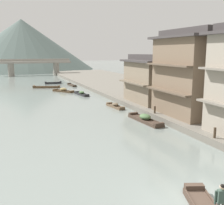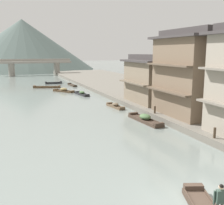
{
  "view_description": "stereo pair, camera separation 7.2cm",
  "coord_description": "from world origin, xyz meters",
  "px_view_note": "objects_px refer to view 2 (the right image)",
  "views": [
    {
      "loc": [
        -8.04,
        -9.59,
        7.09
      ],
      "look_at": [
        2.07,
        16.55,
        1.85
      ],
      "focal_mm": 43.84,
      "sensor_mm": 36.0,
      "label": 1
    },
    {
      "loc": [
        -7.97,
        -9.61,
        7.09
      ],
      "look_at": [
        2.07,
        16.55,
        1.85
      ],
      "focal_mm": 43.84,
      "sensor_mm": 36.0,
      "label": 2
    }
  ],
  "objects_px": {
    "mooring_post_dock_mid": "(155,110)",
    "stone_bridge": "(35,65)",
    "boat_moored_nearest": "(64,90)",
    "house_waterfront_second": "(189,73)",
    "house_waterfront_tall": "(149,79)",
    "mooring_post_dock_near": "(215,133)",
    "boat_moored_far": "(82,94)",
    "boat_upstream_distant": "(72,85)",
    "boat_moored_third": "(115,106)",
    "boat_midriver_upstream": "(145,119)",
    "boat_midriver_drifting": "(54,83)",
    "boatman_person": "(221,198)",
    "boat_moored_second": "(47,87)"
  },
  "relations": [
    {
      "from": "mooring_post_dock_mid",
      "to": "stone_bridge",
      "type": "xyz_separation_m",
      "value": [
        -6.5,
        61.36,
        2.14
      ]
    },
    {
      "from": "boat_moored_nearest",
      "to": "mooring_post_dock_mid",
      "type": "relative_size",
      "value": 5.28
    },
    {
      "from": "house_waterfront_second",
      "to": "house_waterfront_tall",
      "type": "bearing_deg",
      "value": 92.0
    },
    {
      "from": "mooring_post_dock_near",
      "to": "stone_bridge",
      "type": "bearing_deg",
      "value": 95.27
    },
    {
      "from": "boat_moored_far",
      "to": "boat_upstream_distant",
      "type": "bearing_deg",
      "value": 84.25
    },
    {
      "from": "boat_moored_nearest",
      "to": "boat_moored_third",
      "type": "bearing_deg",
      "value": -77.79
    },
    {
      "from": "house_waterfront_second",
      "to": "boat_midriver_upstream",
      "type": "bearing_deg",
      "value": 168.96
    },
    {
      "from": "mooring_post_dock_mid",
      "to": "boat_moored_third",
      "type": "bearing_deg",
      "value": 103.98
    },
    {
      "from": "boat_moored_far",
      "to": "boat_midriver_drifting",
      "type": "height_order",
      "value": "boat_moored_far"
    },
    {
      "from": "boat_upstream_distant",
      "to": "house_waterfront_second",
      "type": "distance_m",
      "value": 33.79
    },
    {
      "from": "boatman_person",
      "to": "mooring_post_dock_mid",
      "type": "height_order",
      "value": "boatman_person"
    },
    {
      "from": "house_waterfront_tall",
      "to": "mooring_post_dock_mid",
      "type": "relative_size",
      "value": 10.27
    },
    {
      "from": "boat_moored_second",
      "to": "house_waterfront_tall",
      "type": "height_order",
      "value": "house_waterfront_tall"
    },
    {
      "from": "boat_moored_second",
      "to": "mooring_post_dock_mid",
      "type": "height_order",
      "value": "mooring_post_dock_mid"
    },
    {
      "from": "boat_moored_second",
      "to": "boat_midriver_drifting",
      "type": "xyz_separation_m",
      "value": [
        2.37,
        6.63,
        0.03
      ]
    },
    {
      "from": "house_waterfront_tall",
      "to": "mooring_post_dock_near",
      "type": "bearing_deg",
      "value": -99.81
    },
    {
      "from": "boat_midriver_upstream",
      "to": "boat_moored_second",
      "type": "bearing_deg",
      "value": 100.58
    },
    {
      "from": "boatman_person",
      "to": "house_waterfront_second",
      "type": "height_order",
      "value": "house_waterfront_second"
    },
    {
      "from": "boat_moored_second",
      "to": "boat_midriver_drifting",
      "type": "bearing_deg",
      "value": 70.3
    },
    {
      "from": "boatman_person",
      "to": "boat_moored_third",
      "type": "relative_size",
      "value": 0.79
    },
    {
      "from": "boatman_person",
      "to": "boat_moored_third",
      "type": "xyz_separation_m",
      "value": [
        5.35,
        24.45,
        -1.3
      ]
    },
    {
      "from": "boat_moored_second",
      "to": "boat_moored_third",
      "type": "height_order",
      "value": "boat_moored_third"
    },
    {
      "from": "boat_moored_nearest",
      "to": "house_waterfront_tall",
      "type": "relative_size",
      "value": 0.51
    },
    {
      "from": "boatman_person",
      "to": "boat_moored_far",
      "type": "xyz_separation_m",
      "value": [
        3.98,
        36.03,
        -1.3
      ]
    },
    {
      "from": "boat_midriver_upstream",
      "to": "mooring_post_dock_mid",
      "type": "height_order",
      "value": "mooring_post_dock_mid"
    },
    {
      "from": "stone_bridge",
      "to": "mooring_post_dock_near",
      "type": "bearing_deg",
      "value": -84.73
    },
    {
      "from": "boat_moored_nearest",
      "to": "boat_moored_far",
      "type": "xyz_separation_m",
      "value": [
        2.13,
        -4.62,
        -0.04
      ]
    },
    {
      "from": "boat_upstream_distant",
      "to": "house_waterfront_tall",
      "type": "distance_m",
      "value": 25.85
    },
    {
      "from": "house_waterfront_second",
      "to": "mooring_post_dock_mid",
      "type": "xyz_separation_m",
      "value": [
        -2.92,
        1.68,
        -3.91
      ]
    },
    {
      "from": "house_waterfront_second",
      "to": "boat_moored_far",
      "type": "bearing_deg",
      "value": 106.58
    },
    {
      "from": "boat_moored_nearest",
      "to": "boat_upstream_distant",
      "type": "relative_size",
      "value": 0.89
    },
    {
      "from": "boat_moored_second",
      "to": "boat_upstream_distant",
      "type": "bearing_deg",
      "value": 16.71
    },
    {
      "from": "boat_moored_third",
      "to": "boat_midriver_upstream",
      "type": "distance_m",
      "value": 7.82
    },
    {
      "from": "boat_moored_third",
      "to": "boat_moored_far",
      "type": "bearing_deg",
      "value": 96.75
    },
    {
      "from": "boatman_person",
      "to": "mooring_post_dock_near",
      "type": "distance_m",
      "value": 10.98
    },
    {
      "from": "boatman_person",
      "to": "boat_moored_third",
      "type": "distance_m",
      "value": 25.07
    },
    {
      "from": "boat_midriver_drifting",
      "to": "house_waterfront_second",
      "type": "height_order",
      "value": "house_waterfront_second"
    },
    {
      "from": "boatman_person",
      "to": "boat_moored_nearest",
      "type": "bearing_deg",
      "value": 87.39
    },
    {
      "from": "boatman_person",
      "to": "house_waterfront_tall",
      "type": "xyz_separation_m",
      "value": [
        9.74,
        23.65,
        2.06
      ]
    },
    {
      "from": "stone_bridge",
      "to": "boat_upstream_distant",
      "type": "bearing_deg",
      "value": -81.11
    },
    {
      "from": "boat_moored_nearest",
      "to": "mooring_post_dock_near",
      "type": "bearing_deg",
      "value": -80.76
    },
    {
      "from": "boat_upstream_distant",
      "to": "boat_moored_far",
      "type": "bearing_deg",
      "value": -95.75
    },
    {
      "from": "boat_moored_far",
      "to": "boat_midriver_upstream",
      "type": "xyz_separation_m",
      "value": [
        1.54,
        -19.39,
        0.05
      ]
    },
    {
      "from": "boatman_person",
      "to": "boat_moored_second",
      "type": "distance_m",
      "value": 47.26
    },
    {
      "from": "boat_midriver_drifting",
      "to": "boat_moored_second",
      "type": "bearing_deg",
      "value": -109.7
    },
    {
      "from": "boat_moored_nearest",
      "to": "mooring_post_dock_near",
      "type": "height_order",
      "value": "mooring_post_dock_near"
    },
    {
      "from": "boat_upstream_distant",
      "to": "mooring_post_dock_near",
      "type": "xyz_separation_m",
      "value": [
        1.82,
        -40.51,
        0.88
      ]
    },
    {
      "from": "house_waterfront_tall",
      "to": "boat_moored_nearest",
      "type": "bearing_deg",
      "value": 114.91
    },
    {
      "from": "boat_midriver_upstream",
      "to": "house_waterfront_tall",
      "type": "distance_m",
      "value": 8.83
    },
    {
      "from": "boat_moored_far",
      "to": "house_waterfront_second",
      "type": "distance_m",
      "value": 21.65
    }
  ]
}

